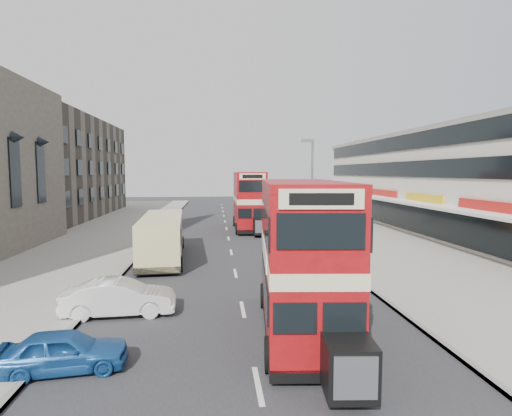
# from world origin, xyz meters

# --- Properties ---
(ground) EXTENTS (160.00, 160.00, 0.00)m
(ground) POSITION_xyz_m (0.00, 0.00, 0.00)
(ground) COLOR #28282B
(ground) RESTS_ON ground
(road_surface) EXTENTS (12.00, 90.00, 0.01)m
(road_surface) POSITION_xyz_m (0.00, 20.00, 0.01)
(road_surface) COLOR #28282B
(road_surface) RESTS_ON ground
(pavement_right) EXTENTS (12.00, 90.00, 0.15)m
(pavement_right) POSITION_xyz_m (12.00, 20.00, 0.07)
(pavement_right) COLOR gray
(pavement_right) RESTS_ON ground
(pavement_left) EXTENTS (12.00, 90.00, 0.15)m
(pavement_left) POSITION_xyz_m (-12.00, 20.00, 0.07)
(pavement_left) COLOR gray
(pavement_left) RESTS_ON ground
(kerb_left) EXTENTS (0.20, 90.00, 0.16)m
(kerb_left) POSITION_xyz_m (-6.10, 20.00, 0.07)
(kerb_left) COLOR gray
(kerb_left) RESTS_ON ground
(kerb_right) EXTENTS (0.20, 90.00, 0.16)m
(kerb_right) POSITION_xyz_m (6.10, 20.00, 0.07)
(kerb_right) COLOR gray
(kerb_right) RESTS_ON ground
(brick_terrace) EXTENTS (14.00, 28.00, 12.00)m
(brick_terrace) POSITION_xyz_m (-22.00, 38.00, 6.00)
(brick_terrace) COLOR #66594C
(brick_terrace) RESTS_ON ground
(commercial_row) EXTENTS (9.90, 46.20, 9.30)m
(commercial_row) POSITION_xyz_m (19.95, 22.00, 4.70)
(commercial_row) COLOR beige
(commercial_row) RESTS_ON ground
(street_lamp) EXTENTS (1.00, 0.20, 8.12)m
(street_lamp) POSITION_xyz_m (6.52, 18.00, 4.78)
(street_lamp) COLOR slate
(street_lamp) RESTS_ON ground
(bus_main) EXTENTS (3.23, 9.36, 5.06)m
(bus_main) POSITION_xyz_m (1.87, -0.50, 2.66)
(bus_main) COLOR black
(bus_main) RESTS_ON ground
(bus_second) EXTENTS (2.74, 9.73, 5.35)m
(bus_second) POSITION_xyz_m (2.16, 25.11, 2.82)
(bus_second) COLOR black
(bus_second) RESTS_ON ground
(coach) EXTENTS (3.07, 9.77, 2.55)m
(coach) POSITION_xyz_m (-4.43, 12.19, 1.51)
(coach) COLOR black
(coach) RESTS_ON ground
(car_left_near) EXTENTS (3.58, 1.80, 1.17)m
(car_left_near) POSITION_xyz_m (-5.28, -2.69, 0.58)
(car_left_near) COLOR #1C529A
(car_left_near) RESTS_ON ground
(car_left_front) EXTENTS (4.31, 1.72, 1.39)m
(car_left_front) POSITION_xyz_m (-4.78, 1.82, 0.70)
(car_left_front) COLOR white
(car_left_front) RESTS_ON ground
(car_right_a) EXTENTS (4.64, 2.39, 1.29)m
(car_right_a) POSITION_xyz_m (5.23, 14.62, 0.64)
(car_right_a) COLOR maroon
(car_right_a) RESTS_ON ground
(car_right_b) EXTENTS (4.45, 2.51, 1.17)m
(car_right_b) POSITION_xyz_m (4.80, 21.29, 0.59)
(car_right_b) COLOR #BE4C13
(car_right_b) RESTS_ON ground
(pedestrian_near) EXTENTS (0.65, 0.45, 1.73)m
(pedestrian_near) POSITION_xyz_m (7.63, 14.60, 1.02)
(pedestrian_near) COLOR gray
(pedestrian_near) RESTS_ON pavement_right
(pedestrian_far) EXTENTS (1.04, 0.84, 1.66)m
(pedestrian_far) POSITION_xyz_m (8.79, 29.26, 0.98)
(pedestrian_far) COLOR gray
(pedestrian_far) RESTS_ON pavement_right
(cyclist) EXTENTS (0.70, 1.80, 2.18)m
(cyclist) POSITION_xyz_m (4.42, 21.73, 0.74)
(cyclist) COLOR gray
(cyclist) RESTS_ON ground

